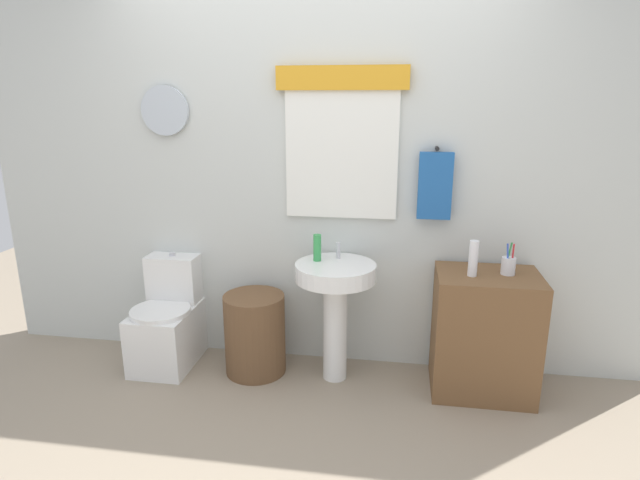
{
  "coord_description": "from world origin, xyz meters",
  "views": [
    {
      "loc": [
        0.54,
        -2.07,
        1.71
      ],
      "look_at": [
        0.08,
        0.8,
        0.92
      ],
      "focal_mm": 28.91,
      "sensor_mm": 36.0,
      "label": 1
    }
  ],
  "objects_px": {
    "laundry_hamper": "(255,334)",
    "pedestal_sink": "(335,294)",
    "soap_bottle": "(317,248)",
    "wooden_cabinet": "(484,333)",
    "lotion_bottle": "(473,258)",
    "toothbrush_cup": "(508,265)",
    "toilet": "(168,323)"
  },
  "relations": [
    {
      "from": "laundry_hamper",
      "to": "pedestal_sink",
      "type": "xyz_separation_m",
      "value": [
        0.52,
        0.0,
        0.3
      ]
    },
    {
      "from": "soap_bottle",
      "to": "pedestal_sink",
      "type": "bearing_deg",
      "value": -22.62
    },
    {
      "from": "wooden_cabinet",
      "to": "lotion_bottle",
      "type": "relative_size",
      "value": 3.58
    },
    {
      "from": "laundry_hamper",
      "to": "wooden_cabinet",
      "type": "bearing_deg",
      "value": 0.0
    },
    {
      "from": "wooden_cabinet",
      "to": "toothbrush_cup",
      "type": "bearing_deg",
      "value": 11.0
    },
    {
      "from": "toilet",
      "to": "toothbrush_cup",
      "type": "bearing_deg",
      "value": -0.34
    },
    {
      "from": "pedestal_sink",
      "to": "wooden_cabinet",
      "type": "height_order",
      "value": "pedestal_sink"
    },
    {
      "from": "soap_bottle",
      "to": "toothbrush_cup",
      "type": "xyz_separation_m",
      "value": [
        1.11,
        -0.03,
        -0.05
      ]
    },
    {
      "from": "soap_bottle",
      "to": "toilet",
      "type": "bearing_deg",
      "value": -179.01
    },
    {
      "from": "toilet",
      "to": "soap_bottle",
      "type": "bearing_deg",
      "value": 0.99
    },
    {
      "from": "pedestal_sink",
      "to": "lotion_bottle",
      "type": "height_order",
      "value": "lotion_bottle"
    },
    {
      "from": "soap_bottle",
      "to": "lotion_bottle",
      "type": "xyz_separation_m",
      "value": [
        0.91,
        -0.09,
        0.0
      ]
    },
    {
      "from": "soap_bottle",
      "to": "toothbrush_cup",
      "type": "bearing_deg",
      "value": -1.54
    },
    {
      "from": "wooden_cabinet",
      "to": "toothbrush_cup",
      "type": "height_order",
      "value": "toothbrush_cup"
    },
    {
      "from": "toilet",
      "to": "wooden_cabinet",
      "type": "relative_size",
      "value": 0.98
    },
    {
      "from": "toilet",
      "to": "lotion_bottle",
      "type": "bearing_deg",
      "value": -2.18
    },
    {
      "from": "laundry_hamper",
      "to": "soap_bottle",
      "type": "bearing_deg",
      "value": 7.17
    },
    {
      "from": "wooden_cabinet",
      "to": "lotion_bottle",
      "type": "distance_m",
      "value": 0.49
    },
    {
      "from": "toilet",
      "to": "pedestal_sink",
      "type": "xyz_separation_m",
      "value": [
        1.12,
        -0.03,
        0.29
      ]
    },
    {
      "from": "laundry_hamper",
      "to": "lotion_bottle",
      "type": "relative_size",
      "value": 2.52
    },
    {
      "from": "pedestal_sink",
      "to": "lotion_bottle",
      "type": "xyz_separation_m",
      "value": [
        0.79,
        -0.04,
        0.28
      ]
    },
    {
      "from": "toilet",
      "to": "laundry_hamper",
      "type": "height_order",
      "value": "toilet"
    },
    {
      "from": "wooden_cabinet",
      "to": "lotion_bottle",
      "type": "bearing_deg",
      "value": -158.76
    },
    {
      "from": "lotion_bottle",
      "to": "soap_bottle",
      "type": "bearing_deg",
      "value": 174.34
    },
    {
      "from": "laundry_hamper",
      "to": "lotion_bottle",
      "type": "distance_m",
      "value": 1.43
    },
    {
      "from": "toilet",
      "to": "wooden_cabinet",
      "type": "height_order",
      "value": "wooden_cabinet"
    },
    {
      "from": "laundry_hamper",
      "to": "soap_bottle",
      "type": "xyz_separation_m",
      "value": [
        0.4,
        0.05,
        0.58
      ]
    },
    {
      "from": "lotion_bottle",
      "to": "laundry_hamper",
      "type": "bearing_deg",
      "value": 178.25
    },
    {
      "from": "laundry_hamper",
      "to": "soap_bottle",
      "type": "relative_size",
      "value": 3.16
    },
    {
      "from": "laundry_hamper",
      "to": "lotion_bottle",
      "type": "height_order",
      "value": "lotion_bottle"
    },
    {
      "from": "pedestal_sink",
      "to": "lotion_bottle",
      "type": "distance_m",
      "value": 0.84
    },
    {
      "from": "toilet",
      "to": "toothbrush_cup",
      "type": "xyz_separation_m",
      "value": [
        2.12,
        -0.01,
        0.52
      ]
    }
  ]
}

